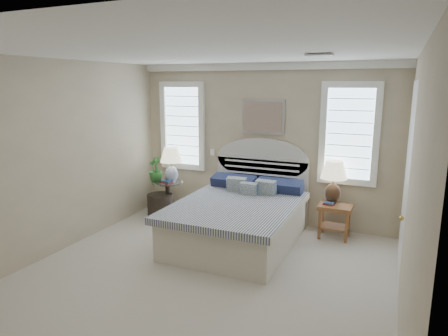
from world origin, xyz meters
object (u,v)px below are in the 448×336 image
(nightstand_right, at_px, (335,214))
(lamp_right, at_px, (334,177))
(floor_pot, at_px, (160,205))
(bed, at_px, (240,216))
(lamp_left, at_px, (171,161))
(side_table_left, at_px, (168,195))

(nightstand_right, distance_m, lamp_right, 0.57)
(nightstand_right, relative_size, floor_pot, 1.17)
(floor_pot, bearing_deg, bed, -15.45)
(bed, xyz_separation_m, nightstand_right, (1.30, 0.69, 0.00))
(nightstand_right, bearing_deg, floor_pot, -176.10)
(lamp_left, bearing_deg, nightstand_right, 1.47)
(bed, height_order, nightstand_right, bed)
(side_table_left, bearing_deg, lamp_left, 19.00)
(nightstand_right, bearing_deg, bed, -151.97)
(lamp_right, bearing_deg, side_table_left, -175.41)
(side_table_left, bearing_deg, bed, -19.74)
(nightstand_right, bearing_deg, side_table_left, -178.06)
(nightstand_right, height_order, lamp_left, lamp_left)
(bed, xyz_separation_m, lamp_right, (1.23, 0.82, 0.55))
(floor_pot, bearing_deg, nightstand_right, 3.90)
(lamp_left, distance_m, lamp_right, 2.81)
(nightstand_right, height_order, lamp_right, lamp_right)
(bed, relative_size, lamp_left, 3.60)
(bed, height_order, side_table_left, bed)
(side_table_left, relative_size, nightstand_right, 1.19)
(lamp_left, bearing_deg, side_table_left, -161.00)
(bed, bearing_deg, lamp_right, 33.79)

